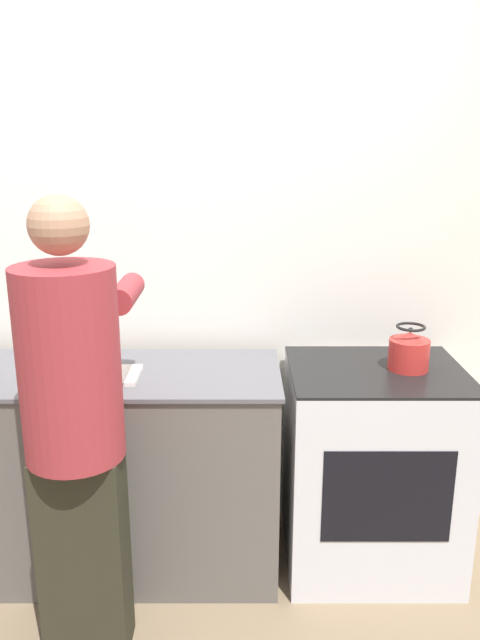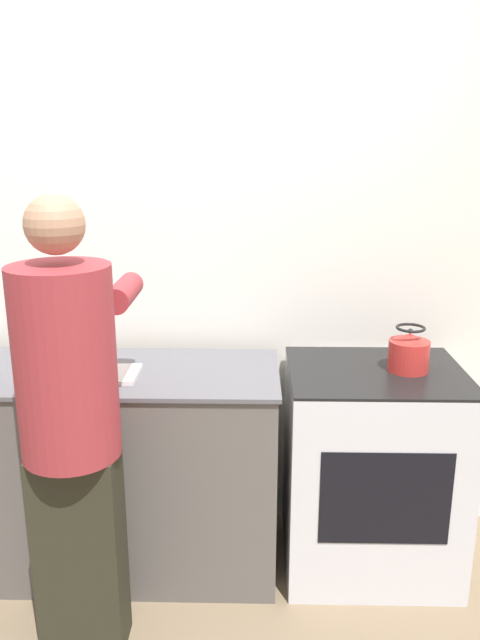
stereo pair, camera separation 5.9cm
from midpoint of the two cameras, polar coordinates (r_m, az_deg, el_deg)
The scene contains 8 objects.
ground_plane at distance 2.88m, azimuth -7.39°, elevation -24.33°, with size 12.00×12.00×0.00m, color #7A664C.
wall_back at distance 2.94m, azimuth -6.66°, elevation 4.95°, with size 8.00×0.05×2.60m.
counter at distance 2.92m, azimuth -15.01°, elevation -13.10°, with size 1.74×0.60×0.92m.
oven at distance 2.90m, azimuth 11.16°, elevation -13.03°, with size 0.74×0.62×0.93m.
person at distance 2.26m, azimuth -15.74°, elevation -9.04°, with size 0.38×0.62×1.70m.
cutting_board at distance 2.64m, azimuth -14.08°, elevation -4.93°, with size 0.38×0.21×0.02m.
knife at distance 2.65m, azimuth -15.28°, elevation -4.66°, with size 0.22×0.09×0.01m.
kettle at distance 2.72m, azimuth 14.43°, elevation -2.74°, with size 0.17×0.17×0.19m.
Camera 1 is at (0.30, -2.18, 1.85)m, focal length 35.00 mm.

